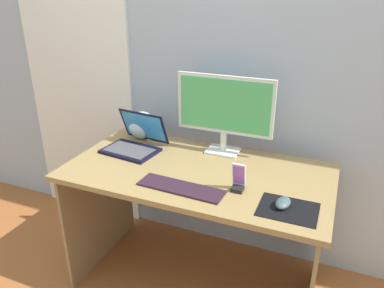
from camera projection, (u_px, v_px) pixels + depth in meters
ground_plane at (197, 280)px, 2.23m from camera, size 8.00×8.00×0.00m
wall_back at (228, 55)px, 2.12m from camera, size 6.00×0.04×2.50m
door_left at (79, 81)px, 2.55m from camera, size 0.82×0.02×2.02m
desk at (197, 196)px, 2.00m from camera, size 1.36×0.72×0.74m
monitor at (224, 110)px, 2.04m from camera, size 0.54×0.14×0.44m
laptop at (135, 142)px, 2.16m from camera, size 0.33×0.32×0.21m
fishbowl at (142, 125)px, 2.30m from camera, size 0.17×0.17×0.17m
keyboard_external at (181, 188)px, 1.76m from camera, size 0.42×0.14×0.01m
mousepad at (288, 209)px, 1.60m from camera, size 0.25×0.20×0.00m
mouse at (283, 203)px, 1.61m from camera, size 0.07×0.11×0.04m
phone_in_dock at (238, 181)px, 1.73m from camera, size 0.06×0.06×0.14m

